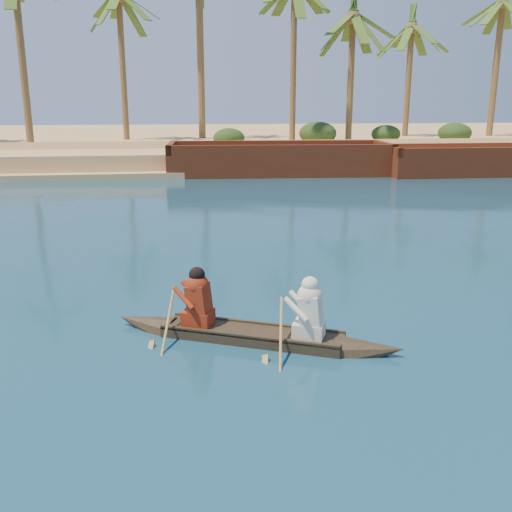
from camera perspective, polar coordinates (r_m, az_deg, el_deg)
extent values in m
plane|color=#0B3247|center=(11.74, 2.75, -5.90)|extent=(160.00, 160.00, 0.00)
cube|color=#D9AE7A|center=(37.04, -5.05, 8.65)|extent=(150.00, 8.00, 0.50)
cube|color=#D9AE7A|center=(58.91, -6.39, 11.38)|extent=(150.00, 50.00, 1.50)
cube|color=#5C2213|center=(35.35, 2.29, 9.02)|extent=(13.66, 5.43, 1.67)
cube|color=#5C2213|center=(37.98, 21.71, 8.33)|extent=(12.40, 4.50, 1.53)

